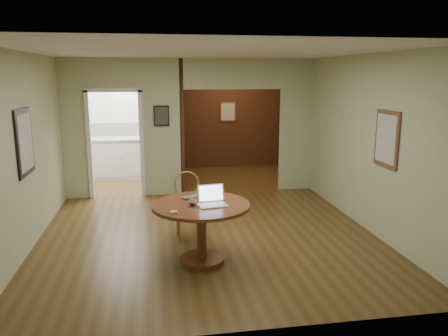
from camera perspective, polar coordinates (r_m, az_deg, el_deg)
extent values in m
plane|color=#4C3215|center=(6.63, -2.02, -8.98)|extent=(5.00, 5.00, 0.00)
plane|color=white|center=(6.20, -2.21, 15.00)|extent=(5.00, 5.00, 0.00)
plane|color=#B5BB91|center=(3.86, 2.58, -3.45)|extent=(5.00, 0.00, 5.00)
plane|color=#B5BB91|center=(6.46, -24.68, 1.77)|extent=(0.00, 5.00, 5.00)
plane|color=#B5BB91|center=(7.04, 18.56, 3.00)|extent=(0.00, 5.00, 5.00)
cube|color=#B5BB91|center=(8.83, -18.94, 4.71)|extent=(0.50, 2.70, 0.04)
cube|color=#B5BB91|center=(8.71, -8.13, 5.14)|extent=(0.80, 2.70, 0.04)
cube|color=#B5BB91|center=(9.18, 9.36, 5.46)|extent=(0.70, 2.70, 0.04)
plane|color=white|center=(10.71, -12.43, 6.26)|extent=(2.70, 0.00, 2.70)
plane|color=#3F1E12|center=(11.35, 0.49, 6.86)|extent=(2.70, 0.00, 2.70)
cube|color=#3F1E12|center=(9.96, -5.99, 6.06)|extent=(0.08, 2.50, 2.70)
cube|color=black|center=(6.44, -24.63, 3.09)|extent=(0.03, 0.70, 0.90)
cube|color=brown|center=(6.57, 20.51, 3.59)|extent=(0.03, 0.60, 0.80)
cube|color=black|center=(8.66, -8.18, 6.77)|extent=(0.30, 0.03, 0.40)
cube|color=white|center=(11.33, 0.51, 7.35)|extent=(0.40, 0.03, 0.50)
cube|color=white|center=(10.72, -12.37, 4.93)|extent=(2.00, 0.02, 0.32)
cylinder|color=brown|center=(5.82, -2.92, -11.82)|extent=(0.58, 0.58, 0.05)
cylinder|color=brown|center=(5.69, -2.96, -8.50)|extent=(0.13, 0.13, 0.68)
cylinder|color=brown|center=(5.56, -3.01, -4.88)|extent=(1.25, 1.25, 0.04)
cylinder|color=olive|center=(6.45, -4.71, -5.41)|extent=(0.43, 0.43, 0.03)
cylinder|color=olive|center=(6.37, -5.86, -7.80)|extent=(0.03, 0.03, 0.45)
cylinder|color=olive|center=(6.40, -3.17, -7.65)|extent=(0.03, 0.03, 0.45)
cylinder|color=olive|center=(6.65, -6.12, -6.94)|extent=(0.03, 0.03, 0.45)
cylinder|color=olive|center=(6.68, -3.54, -6.80)|extent=(0.03, 0.03, 0.45)
cylinder|color=olive|center=(6.53, -6.37, -3.51)|extent=(0.03, 0.03, 0.36)
cylinder|color=olive|center=(6.56, -3.42, -3.36)|extent=(0.03, 0.03, 0.36)
torus|color=olive|center=(6.51, -4.93, -2.06)|extent=(0.39, 0.04, 0.38)
cube|color=white|center=(5.46, -1.51, -4.87)|extent=(0.37, 0.28, 0.02)
cube|color=silver|center=(5.43, -1.47, -4.87)|extent=(0.30, 0.16, 0.00)
cube|color=white|center=(5.57, -1.72, -3.27)|extent=(0.35, 0.11, 0.23)
cube|color=#8992AF|center=(5.56, -1.71, -3.29)|extent=(0.30, 0.08, 0.19)
imported|color=silver|center=(5.81, -3.96, -3.82)|extent=(0.36, 0.32, 0.02)
ellipsoid|color=white|center=(5.19, -6.57, -5.73)|extent=(0.11, 0.07, 0.04)
cylinder|color=#0C155A|center=(5.42, -2.56, -5.08)|extent=(0.12, 0.09, 0.01)
cube|color=white|center=(10.54, -12.29, 1.23)|extent=(2.00, 0.55, 0.90)
cube|color=silver|center=(10.46, -12.40, 3.76)|extent=(2.06, 0.60, 0.04)
sphere|color=#B20C0C|center=(10.25, -13.21, 1.17)|extent=(0.03, 0.03, 0.03)
sphere|color=#B20C0C|center=(10.23, -7.62, 1.37)|extent=(0.03, 0.03, 0.03)
ellipsoid|color=beige|center=(10.42, -8.58, 4.88)|extent=(0.40, 0.37, 0.32)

